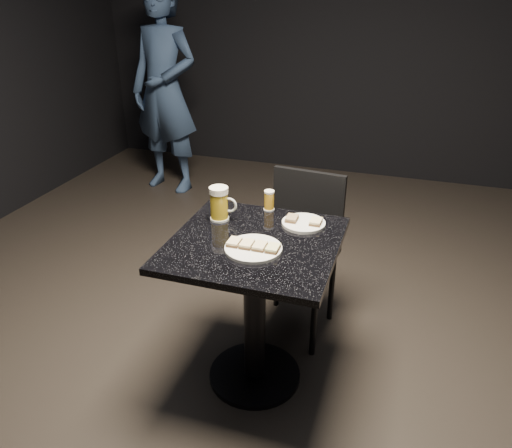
# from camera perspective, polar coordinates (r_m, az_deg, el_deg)

# --- Properties ---
(floor) EXTENTS (6.00, 6.00, 0.00)m
(floor) POSITION_cam_1_polar(r_m,az_deg,el_deg) (2.55, -0.15, -16.97)
(floor) COLOR black
(floor) RESTS_ON ground
(plate_large) EXTENTS (0.24, 0.24, 0.01)m
(plate_large) POSITION_cam_1_polar(r_m,az_deg,el_deg) (2.03, -0.30, -2.83)
(plate_large) COLOR white
(plate_large) RESTS_ON table
(plate_small) EXTENTS (0.20, 0.20, 0.01)m
(plate_small) POSITION_cam_1_polar(r_m,az_deg,el_deg) (2.25, 5.46, 0.08)
(plate_small) COLOR white
(plate_small) RESTS_ON table
(patron) EXTENTS (0.69, 0.51, 1.75)m
(patron) POSITION_cam_1_polar(r_m,az_deg,el_deg) (4.47, -10.39, 14.73)
(patron) COLOR navy
(patron) RESTS_ON floor
(table) EXTENTS (0.70, 0.70, 0.75)m
(table) POSITION_cam_1_polar(r_m,az_deg,el_deg) (2.23, -0.16, -7.43)
(table) COLOR black
(table) RESTS_ON floor
(beer_mug) EXTENTS (0.13, 0.09, 0.16)m
(beer_mug) POSITION_cam_1_polar(r_m,az_deg,el_deg) (2.26, -4.18, 2.35)
(beer_mug) COLOR white
(beer_mug) RESTS_ON table
(beer_tumbler) EXTENTS (0.05, 0.05, 0.10)m
(beer_tumbler) POSITION_cam_1_polar(r_m,az_deg,el_deg) (2.36, 1.51, 2.71)
(beer_tumbler) COLOR silver
(beer_tumbler) RESTS_ON table
(chair) EXTENTS (0.42, 0.42, 0.86)m
(chair) POSITION_cam_1_polar(r_m,az_deg,el_deg) (2.62, 5.04, -2.24)
(chair) COLOR black
(chair) RESTS_ON floor
(canapes_on_plate_large) EXTENTS (0.21, 0.07, 0.02)m
(canapes_on_plate_large) POSITION_cam_1_polar(r_m,az_deg,el_deg) (2.02, -0.31, -2.43)
(canapes_on_plate_large) COLOR #4C3521
(canapes_on_plate_large) RESTS_ON plate_large
(canapes_on_plate_small) EXTENTS (0.16, 0.07, 0.02)m
(canapes_on_plate_small) POSITION_cam_1_polar(r_m,az_deg,el_deg) (2.24, 5.48, 0.46)
(canapes_on_plate_small) COLOR #4C3521
(canapes_on_plate_small) RESTS_ON plate_small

